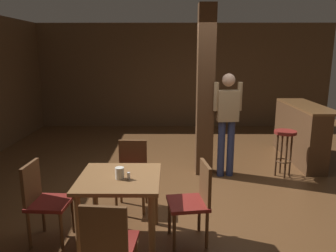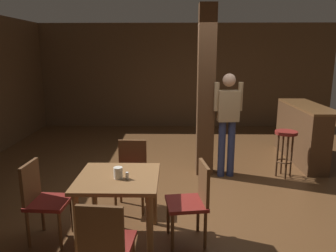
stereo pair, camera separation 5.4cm
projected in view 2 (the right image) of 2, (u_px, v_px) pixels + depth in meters
ground_plane at (195, 192)px, 4.90m from camera, size 10.80×10.80×0.00m
wall_back at (186, 76)px, 8.98m from camera, size 8.00×0.10×2.80m
pillar at (206, 92)px, 5.40m from camera, size 0.28×0.28×2.80m
dining_table at (118, 189)px, 3.52m from camera, size 0.86×0.86×0.76m
chair_east at (193, 198)px, 3.55m from camera, size 0.48×0.48×0.89m
chair_south at (106, 243)px, 2.72m from camera, size 0.45×0.45×0.89m
chair_west at (42, 197)px, 3.57m from camera, size 0.44×0.44×0.89m
chair_north at (132, 171)px, 4.36m from camera, size 0.43×0.43×0.89m
napkin_cup at (118, 173)px, 3.42m from camera, size 0.09×0.09×0.12m
salt_shaker at (127, 176)px, 3.41m from camera, size 0.03×0.03×0.08m
standing_person at (228, 118)px, 5.34m from camera, size 0.47×0.23×1.72m
bar_counter at (301, 133)px, 6.24m from camera, size 0.56×1.83×1.07m
bar_stool_near at (285, 143)px, 5.40m from camera, size 0.36×0.36×0.79m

